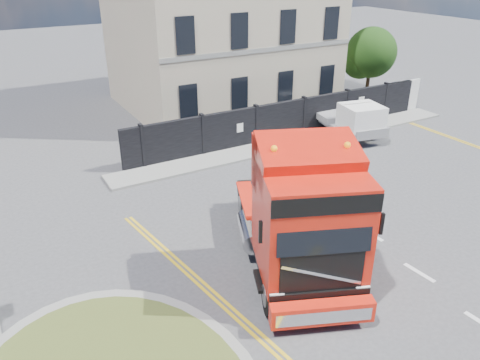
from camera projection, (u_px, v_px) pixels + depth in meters
ground at (295, 252)px, 15.38m from camera, size 120.00×120.00×0.00m
hoarding_fence at (296, 118)px, 24.91m from camera, size 18.80×0.25×2.00m
georgian_building at (220, 11)px, 28.45m from camera, size 12.30×10.30×12.80m
tree at (368, 55)px, 29.96m from camera, size 3.20×3.20×4.80m
pavement_far at (297, 141)px, 24.37m from camera, size 20.00×1.60×0.12m
truck at (302, 219)px, 13.50m from camera, size 5.25×7.70×4.33m
flatbed_pickup at (353, 120)px, 24.38m from camera, size 2.74×5.08×2.00m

